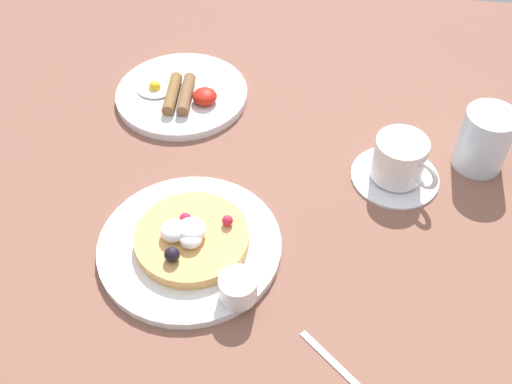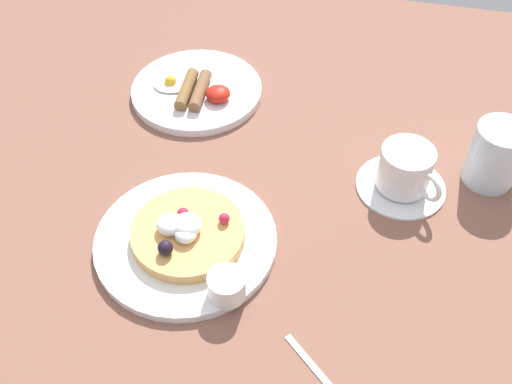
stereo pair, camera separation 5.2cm
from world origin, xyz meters
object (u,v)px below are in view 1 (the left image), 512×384
Objects in this scene: coffee_saucer at (395,176)px; coffee_cup at (400,158)px; syrup_ramekin at (238,288)px; water_glass at (484,140)px; pancake_plate at (190,246)px; breakfast_plate at (182,94)px.

coffee_cup is at bearing -44.66° from coffee_saucer.
syrup_ramekin reaches higher than coffee_saucer.
water_glass reaches higher than coffee_cup.
syrup_ramekin is 0.37× the size of coffee_saucer.
coffee_cup is 0.94× the size of water_glass.
coffee_saucer is at bearing 31.69° from pancake_plate.
water_glass is at bearing 21.90° from coffee_cup.
water_glass is (39.80, 21.73, 4.14)cm from pancake_plate.
water_glass reaches higher than syrup_ramekin.
water_glass is at bearing -11.36° from breakfast_plate.
coffee_cup is at bearing -158.10° from water_glass.
coffee_cup is 13.15cm from water_glass.
coffee_saucer is 13.92cm from water_glass.
syrup_ramekin is (7.66, -7.19, 2.37)cm from pancake_plate.
water_glass reaches higher than breakfast_plate.
breakfast_plate is 1.70× the size of coffee_saucer.
pancake_plate is at bearing -148.31° from coffee_saucer.
pancake_plate is 32.30cm from coffee_saucer.
syrup_ramekin is at bearing -138.01° from water_glass.
coffee_cup reaches higher than coffee_saucer.
water_glass is (47.68, -9.58, 4.08)cm from breakfast_plate.
pancake_plate is 2.56× the size of water_glass.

